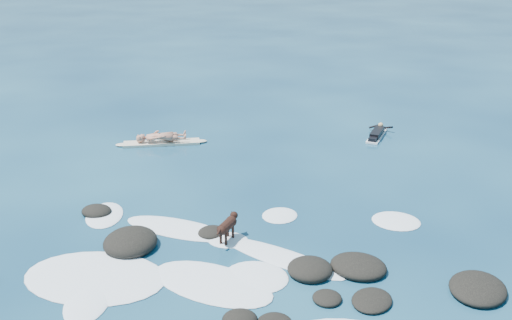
# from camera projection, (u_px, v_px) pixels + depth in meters

# --- Properties ---
(ground) EXTENTS (160.00, 160.00, 0.00)m
(ground) POSITION_uv_depth(u_px,v_px,m) (283.00, 252.00, 14.58)
(ground) COLOR #0A2642
(ground) RESTS_ON ground
(reef_rocks) EXTENTS (14.70, 6.30, 0.58)m
(reef_rocks) POSITION_uv_depth(u_px,v_px,m) (278.00, 275.00, 13.40)
(reef_rocks) COLOR black
(reef_rocks) RESTS_ON ground
(breaking_foam) EXTENTS (10.54, 7.59, 0.12)m
(breaking_foam) POSITION_uv_depth(u_px,v_px,m) (216.00, 272.00, 13.68)
(breaking_foam) COLOR white
(breaking_foam) RESTS_ON ground
(standing_surfer_rig) EXTENTS (3.45, 1.59, 2.03)m
(standing_surfer_rig) POSITION_uv_depth(u_px,v_px,m) (161.00, 125.00, 22.04)
(standing_surfer_rig) COLOR beige
(standing_surfer_rig) RESTS_ON ground
(paddling_surfer_rig) EXTENTS (1.07, 2.28, 0.39)m
(paddling_surfer_rig) POSITION_uv_depth(u_px,v_px,m) (377.00, 134.00, 23.14)
(paddling_surfer_rig) COLOR white
(paddling_surfer_rig) RESTS_ON ground
(dog) EXTENTS (0.45, 1.15, 0.73)m
(dog) POSITION_uv_depth(u_px,v_px,m) (228.00, 225.00, 14.94)
(dog) COLOR black
(dog) RESTS_ON ground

